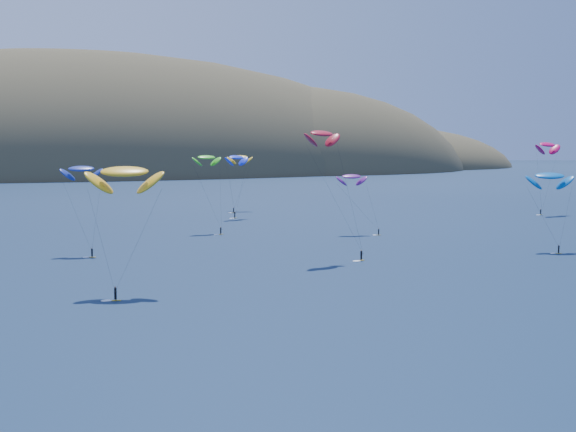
% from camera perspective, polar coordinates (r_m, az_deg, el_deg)
% --- Properties ---
extents(ground, '(2800.00, 2800.00, 0.00)m').
position_cam_1_polar(ground, '(94.35, 16.22, -9.80)').
color(ground, black).
rests_on(ground, ground).
extents(island, '(730.00, 300.00, 210.00)m').
position_cam_1_polar(island, '(642.32, -12.85, 2.11)').
color(island, '#3D3526').
rests_on(island, ground).
extents(kitesurfer_2, '(12.80, 12.60, 22.70)m').
position_cam_1_polar(kitesurfer_2, '(131.91, -11.55, 3.11)').
color(kitesurfer_2, gold).
rests_on(kitesurfer_2, ground).
extents(kitesurfer_3, '(8.07, 11.30, 22.08)m').
position_cam_1_polar(kitesurfer_3, '(216.17, -5.82, 4.16)').
color(kitesurfer_3, gold).
rests_on(kitesurfer_3, ground).
extents(kitesurfer_4, '(9.77, 7.47, 21.62)m').
position_cam_1_polar(kitesurfer_4, '(254.19, -3.70, 4.18)').
color(kitesurfer_4, gold).
rests_on(kitesurfer_4, ground).
extents(kitesurfer_5, '(11.04, 11.33, 19.34)m').
position_cam_1_polar(kitesurfer_5, '(188.32, 18.11, 2.73)').
color(kitesurfer_5, gold).
rests_on(kitesurfer_5, ground).
extents(kitesurfer_6, '(9.53, 9.57, 17.22)m').
position_cam_1_polar(kitesurfer_6, '(211.20, 4.54, 2.82)').
color(kitesurfer_6, gold).
rests_on(kitesurfer_6, ground).
extents(kitesurfer_8, '(11.76, 7.43, 26.12)m').
position_cam_1_polar(kitesurfer_8, '(281.16, 17.97, 4.85)').
color(kitesurfer_8, gold).
rests_on(kitesurfer_8, ground).
extents(kitesurfer_9, '(12.15, 9.62, 28.32)m').
position_cam_1_polar(kitesurfer_9, '(164.66, 2.42, 5.86)').
color(kitesurfer_9, gold).
rests_on(kitesurfer_9, ground).
extents(kitesurfer_10, '(9.18, 11.41, 20.71)m').
position_cam_1_polar(kitesurfer_10, '(179.18, -14.49, 3.26)').
color(kitesurfer_10, gold).
rests_on(kitesurfer_10, ground).
extents(kitesurfer_11, '(11.51, 15.51, 21.05)m').
position_cam_1_polar(kitesurfer_11, '(282.93, -3.44, 4.21)').
color(kitesurfer_11, gold).
rests_on(kitesurfer_11, ground).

